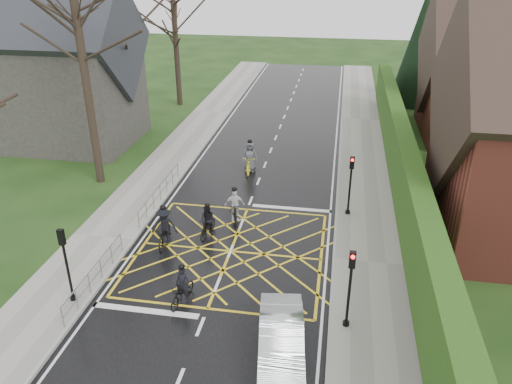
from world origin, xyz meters
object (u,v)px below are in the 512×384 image
(cyclist_rear, at_px, (182,290))
(car, at_px, (281,339))
(cyclist_front, at_px, (234,209))
(cyclist_back, at_px, (208,224))
(cyclist_mid, at_px, (165,230))
(cyclist_lead, at_px, (250,161))

(cyclist_rear, height_order, car, cyclist_rear)
(cyclist_front, bearing_deg, cyclist_rear, -113.23)
(cyclist_back, height_order, cyclist_mid, cyclist_mid)
(cyclist_rear, relative_size, cyclist_front, 0.94)
(cyclist_mid, bearing_deg, cyclist_lead, 69.08)
(cyclist_front, bearing_deg, car, -86.30)
(cyclist_rear, bearing_deg, cyclist_back, 105.16)
(cyclist_mid, distance_m, cyclist_lead, 9.04)
(cyclist_lead, bearing_deg, cyclist_front, -90.84)
(cyclist_lead, distance_m, car, 15.21)
(cyclist_rear, xyz_separation_m, cyclist_mid, (-2.03, 3.86, 0.18))
(cyclist_rear, relative_size, cyclist_mid, 0.85)
(cyclist_back, bearing_deg, cyclist_rear, -77.83)
(cyclist_mid, bearing_deg, cyclist_front, 38.67)
(cyclist_back, distance_m, cyclist_lead, 7.74)
(cyclist_front, distance_m, car, 9.28)
(cyclist_back, height_order, cyclist_lead, cyclist_lead)
(cyclist_mid, distance_m, car, 8.52)
(cyclist_rear, distance_m, cyclist_mid, 4.37)
(cyclist_mid, relative_size, cyclist_lead, 0.98)
(cyclist_front, xyz_separation_m, cyclist_lead, (-0.35, 6.10, 0.03))
(cyclist_rear, relative_size, cyclist_lead, 0.83)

